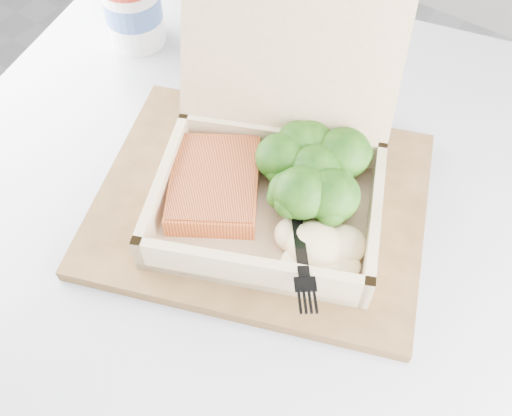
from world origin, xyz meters
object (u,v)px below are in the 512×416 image
Objects in this scene: takeout_container at (275,154)px; cafe_table at (264,301)px; serving_tray at (261,202)px; paper_cup at (133,8)px.

cafe_table is at bearing -91.31° from takeout_container.
serving_tray is at bearing 139.49° from cafe_table.
paper_cup is (-0.32, 0.15, 0.24)m from cafe_table.
paper_cup reaches higher than cafe_table.
serving_tray is at bearing -24.09° from paper_cup.
takeout_container reaches higher than cafe_table.
cafe_table is 3.06× the size of takeout_container.
takeout_container is 0.33m from paper_cup.
serving_tray is 0.06m from takeout_container.
serving_tray is (-0.02, 0.01, 0.20)m from cafe_table.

